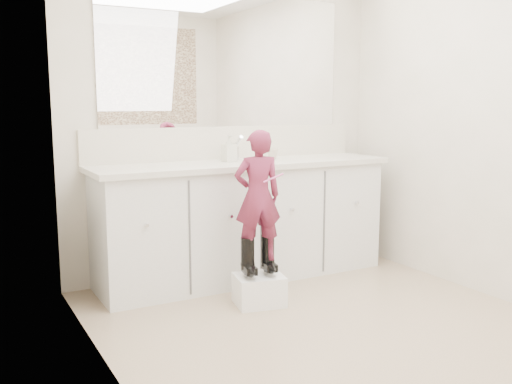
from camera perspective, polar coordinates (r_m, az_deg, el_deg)
floor at (r=3.46m, az=8.49°, el=-13.69°), size 3.00×3.00×0.00m
wall_back at (r=4.47m, az=-2.96°, el=7.34°), size 2.60×0.00×2.60m
wall_left at (r=2.61m, az=-14.34°, el=5.93°), size 0.00×3.00×3.00m
wall_right at (r=4.12m, az=23.52°, el=6.48°), size 0.00×3.00×3.00m
vanity_cabinet at (r=4.32m, az=-1.27°, el=-3.07°), size 2.20×0.55×0.85m
countertop at (r=4.24m, az=-1.20°, el=2.79°), size 2.28×0.58×0.04m
backsplash at (r=4.47m, az=-2.85°, el=4.97°), size 2.28×0.03×0.25m
mirror at (r=4.47m, az=-2.93°, el=12.98°), size 2.00×0.02×1.00m
faucet at (r=4.38m, az=-2.21°, el=3.90°), size 0.08×0.08×0.10m
cup at (r=4.43m, az=1.66°, el=3.86°), size 0.09×0.09×0.08m
soap_bottle at (r=4.23m, az=-2.72°, el=4.36°), size 0.09×0.10×0.19m
step_stool at (r=3.82m, az=0.31°, el=-9.76°), size 0.36×0.32×0.20m
boot_left at (r=3.74m, az=-0.84°, el=-6.52°), size 0.13×0.19×0.26m
boot_right at (r=3.81m, az=1.16°, el=-6.23°), size 0.13×0.19×0.26m
toddler at (r=3.69m, az=0.17°, el=-0.40°), size 0.35×0.26×0.86m
toothbrush at (r=3.63m, az=1.75°, el=1.42°), size 0.14×0.04×0.06m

